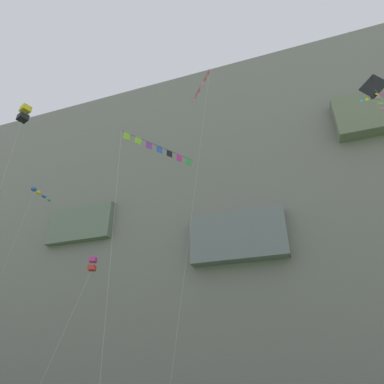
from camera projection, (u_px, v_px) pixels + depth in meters
cliff_face at (248, 217)px, 70.07m from camera, size 180.00×27.52×64.31m
kite_diamond_high_center at (375, 89)px, 29.87m from camera, size 2.66×5.22×26.28m
kite_windsock_mid_center at (38, 193)px, 45.99m from camera, size 2.44×4.56×25.04m
kite_banner_front_field at (200, 96)px, 38.67m from camera, size 3.74×4.72×32.44m
kite_banner_upper_mid at (158, 154)px, 26.66m from camera, size 3.92×5.42×18.43m
kite_box_low_right at (92, 264)px, 33.64m from camera, size 0.80×5.66×12.97m
kite_box_far_left at (24, 114)px, 40.82m from camera, size 3.29×2.51×31.39m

